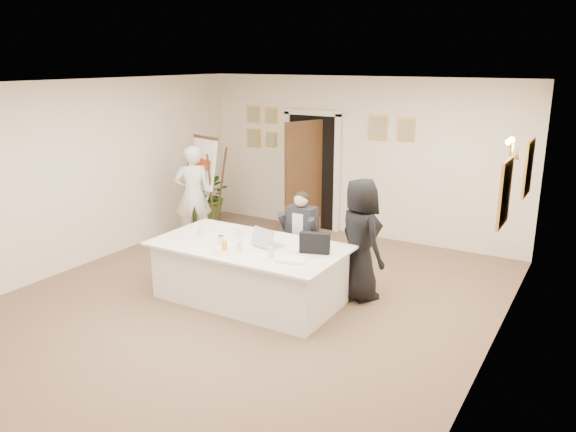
% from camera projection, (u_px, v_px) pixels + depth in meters
% --- Properties ---
extents(floor, '(7.00, 7.00, 0.00)m').
position_uv_depth(floor, '(247.00, 302.00, 7.37)').
color(floor, brown).
rests_on(floor, ground).
extents(ceiling, '(6.00, 7.00, 0.02)m').
position_uv_depth(ceiling, '(243.00, 84.00, 6.61)').
color(ceiling, white).
rests_on(ceiling, wall_back).
extents(wall_back, '(6.00, 0.10, 2.80)m').
position_uv_depth(wall_back, '(358.00, 158.00, 9.89)').
color(wall_back, '#F4E4CE').
rests_on(wall_back, floor).
extents(wall_left, '(0.10, 7.00, 2.80)m').
position_uv_depth(wall_left, '(81.00, 174.00, 8.45)').
color(wall_left, '#F4E4CE').
rests_on(wall_left, floor).
extents(wall_right, '(0.10, 7.00, 2.80)m').
position_uv_depth(wall_right, '(496.00, 236.00, 5.52)').
color(wall_right, '#F4E4CE').
rests_on(wall_right, floor).
extents(doorway, '(1.14, 0.86, 2.20)m').
position_uv_depth(doorway, '(309.00, 174.00, 10.27)').
color(doorway, black).
rests_on(doorway, floor).
extents(pictures_back_wall, '(3.40, 0.06, 0.80)m').
position_uv_depth(pictures_back_wall, '(318.00, 129.00, 10.14)').
color(pictures_back_wall, gold).
rests_on(pictures_back_wall, wall_back).
extents(pictures_right_wall, '(0.06, 2.20, 0.80)m').
position_uv_depth(pictures_right_wall, '(517.00, 179.00, 6.44)').
color(pictures_right_wall, gold).
rests_on(pictures_right_wall, wall_right).
extents(wall_sconce, '(0.20, 0.30, 0.24)m').
position_uv_depth(wall_sconce, '(514.00, 148.00, 6.38)').
color(wall_sconce, '#B9913B').
rests_on(wall_sconce, wall_right).
extents(conference_table, '(2.51, 1.34, 0.78)m').
position_uv_depth(conference_table, '(249.00, 272.00, 7.33)').
color(conference_table, silver).
rests_on(conference_table, floor).
extents(seated_man, '(0.67, 0.70, 1.32)m').
position_uv_depth(seated_man, '(300.00, 237.00, 7.92)').
color(seated_man, black).
rests_on(seated_man, floor).
extents(flip_chart, '(0.64, 0.46, 1.78)m').
position_uv_depth(flip_chart, '(209.00, 193.00, 9.82)').
color(flip_chart, '#331A10').
rests_on(flip_chart, floor).
extents(standing_man, '(0.73, 0.72, 1.70)m').
position_uv_depth(standing_man, '(193.00, 195.00, 9.54)').
color(standing_man, white).
rests_on(standing_man, floor).
extents(standing_woman, '(0.95, 0.87, 1.62)m').
position_uv_depth(standing_woman, '(360.00, 239.00, 7.32)').
color(standing_woman, black).
rests_on(standing_woman, floor).
extents(potted_palm, '(1.08, 0.94, 1.15)m').
position_uv_depth(potted_palm, '(208.00, 195.00, 10.73)').
color(potted_palm, '#2F571D').
rests_on(potted_palm, floor).
extents(laptop, '(0.44, 0.45, 0.28)m').
position_uv_depth(laptop, '(268.00, 235.00, 7.15)').
color(laptop, '#B7BABC').
rests_on(laptop, conference_table).
extents(laptop_bag, '(0.39, 0.21, 0.26)m').
position_uv_depth(laptop_bag, '(315.00, 243.00, 6.87)').
color(laptop_bag, black).
rests_on(laptop_bag, conference_table).
extents(paper_stack, '(0.37, 0.29, 0.03)m').
position_uv_depth(paper_stack, '(292.00, 260.00, 6.63)').
color(paper_stack, white).
rests_on(paper_stack, conference_table).
extents(plate_left, '(0.21, 0.21, 0.01)m').
position_uv_depth(plate_left, '(180.00, 237.00, 7.49)').
color(plate_left, white).
rests_on(plate_left, conference_table).
extents(plate_mid, '(0.24, 0.24, 0.01)m').
position_uv_depth(plate_mid, '(197.00, 244.00, 7.21)').
color(plate_mid, white).
rests_on(plate_mid, conference_table).
extents(plate_near, '(0.26, 0.26, 0.01)m').
position_uv_depth(plate_near, '(222.00, 253.00, 6.88)').
color(plate_near, white).
rests_on(plate_near, conference_table).
extents(glass_a, '(0.07, 0.07, 0.14)m').
position_uv_depth(glass_a, '(200.00, 232.00, 7.50)').
color(glass_a, silver).
rests_on(glass_a, conference_table).
extents(glass_b, '(0.06, 0.06, 0.14)m').
position_uv_depth(glass_b, '(240.00, 247.00, 6.92)').
color(glass_b, silver).
rests_on(glass_b, conference_table).
extents(glass_c, '(0.06, 0.06, 0.14)m').
position_uv_depth(glass_c, '(271.00, 252.00, 6.72)').
color(glass_c, silver).
rests_on(glass_c, conference_table).
extents(glass_d, '(0.07, 0.07, 0.14)m').
position_uv_depth(glass_d, '(238.00, 233.00, 7.47)').
color(glass_d, silver).
rests_on(glass_d, conference_table).
extents(oj_glass, '(0.09, 0.09, 0.13)m').
position_uv_depth(oj_glass, '(224.00, 246.00, 6.96)').
color(oj_glass, '#FFA515').
rests_on(oj_glass, conference_table).
extents(steel_jug, '(0.10, 0.10, 0.11)m').
position_uv_depth(steel_jug, '(221.00, 240.00, 7.23)').
color(steel_jug, silver).
rests_on(steel_jug, conference_table).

